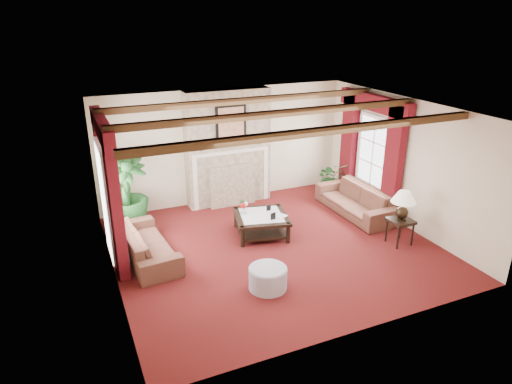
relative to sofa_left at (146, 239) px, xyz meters
name	(u,v)px	position (x,y,z in m)	size (l,w,h in m)	color
floor	(275,247)	(2.36, -0.60, -0.39)	(6.00, 6.00, 0.00)	#450C0E
ceiling	(277,110)	(2.36, -0.60, 2.31)	(6.00, 6.00, 0.00)	white
back_wall	(225,146)	(2.36, 2.15, 0.96)	(6.00, 0.02, 2.70)	beige
left_wall	(108,209)	(-0.64, -0.60, 0.96)	(0.02, 5.50, 2.70)	beige
right_wall	(405,163)	(5.36, -0.60, 0.96)	(0.02, 5.50, 2.70)	beige
ceiling_beams	(277,114)	(2.36, -0.60, 2.25)	(6.00, 3.00, 0.12)	#3B2512
fireplace	(227,89)	(2.36, 1.95, 2.31)	(2.00, 0.52, 2.70)	tan
french_door_left	(97,146)	(-0.61, 0.40, 1.74)	(0.10, 1.10, 2.16)	white
french_door_right	(377,117)	(5.33, 0.40, 1.74)	(0.10, 1.10, 2.16)	white
curtains_left	(101,122)	(-0.50, 0.40, 2.16)	(0.20, 2.40, 2.55)	#44090C
curtains_right	(375,98)	(5.22, 0.40, 2.16)	(0.20, 2.40, 2.55)	#44090C
sofa_left	(146,239)	(0.00, 0.00, 0.00)	(0.75, 2.05, 0.78)	#380F16
sofa_right	(356,196)	(4.75, 0.16, 0.03)	(0.66, 2.15, 0.84)	#380F16
potted_palm	(128,209)	(-0.11, 1.41, 0.06)	(0.95, 1.64, 0.90)	black
small_plant	(332,181)	(4.90, 1.40, -0.07)	(0.91, 0.97, 0.65)	black
coffee_table	(261,225)	(2.34, 0.03, -0.18)	(1.05, 1.05, 0.43)	black
side_table	(399,231)	(4.69, -1.42, -0.13)	(0.44, 0.44, 0.52)	black
ottoman	(268,278)	(1.64, -1.82, -0.21)	(0.64, 0.64, 0.37)	#9D9CB1
table_lamp	(403,205)	(4.69, -1.42, 0.43)	(0.48, 0.48, 0.61)	black
flower_vase	(244,210)	(2.05, 0.24, 0.12)	(0.22, 0.23, 0.17)	silver
book	(275,211)	(2.54, -0.20, 0.20)	(0.22, 0.12, 0.32)	black
photo_frame_a	(273,216)	(2.47, -0.27, 0.11)	(0.11, 0.02, 0.15)	black
photo_frame_b	(269,208)	(2.58, 0.17, 0.10)	(0.10, 0.02, 0.12)	black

